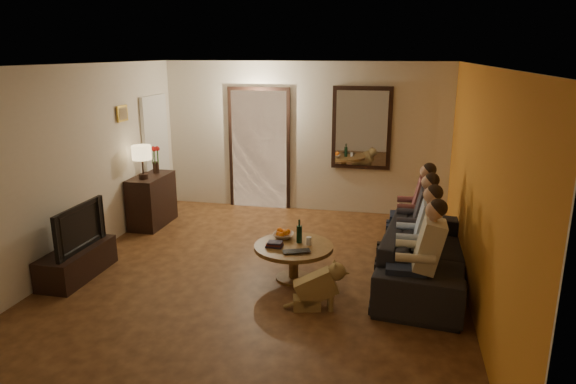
% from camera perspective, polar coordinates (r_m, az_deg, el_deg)
% --- Properties ---
extents(floor, '(5.00, 6.00, 0.01)m').
position_cam_1_polar(floor, '(6.57, -3.15, -9.41)').
color(floor, '#432512').
rests_on(floor, ground).
extents(ceiling, '(5.00, 6.00, 0.01)m').
position_cam_1_polar(ceiling, '(5.97, -3.53, 13.91)').
color(ceiling, white).
rests_on(ceiling, back_wall).
extents(back_wall, '(5.00, 0.02, 2.60)m').
position_cam_1_polar(back_wall, '(9.01, 1.76, 6.07)').
color(back_wall, beige).
rests_on(back_wall, floor).
extents(front_wall, '(5.00, 0.02, 2.60)m').
position_cam_1_polar(front_wall, '(3.49, -16.70, -9.75)').
color(front_wall, beige).
rests_on(front_wall, floor).
extents(left_wall, '(0.02, 6.00, 2.60)m').
position_cam_1_polar(left_wall, '(7.21, -22.89, 2.54)').
color(left_wall, beige).
rests_on(left_wall, floor).
extents(right_wall, '(0.02, 6.00, 2.60)m').
position_cam_1_polar(right_wall, '(5.99, 20.39, 0.40)').
color(right_wall, beige).
rests_on(right_wall, floor).
extents(orange_accent, '(0.01, 6.00, 2.60)m').
position_cam_1_polar(orange_accent, '(5.99, 20.29, 0.41)').
color(orange_accent, orange).
rests_on(orange_accent, right_wall).
extents(kitchen_doorway, '(1.00, 0.06, 2.10)m').
position_cam_1_polar(kitchen_doorway, '(9.21, -3.19, 4.68)').
color(kitchen_doorway, '#FFE0A5').
rests_on(kitchen_doorway, floor).
extents(door_trim, '(1.12, 0.04, 2.22)m').
position_cam_1_polar(door_trim, '(9.20, -3.20, 4.67)').
color(door_trim, black).
rests_on(door_trim, floor).
extents(fridge_glimpse, '(0.45, 0.03, 1.70)m').
position_cam_1_polar(fridge_glimpse, '(9.18, -1.66, 3.71)').
color(fridge_glimpse, silver).
rests_on(fridge_glimpse, floor).
extents(mirror_frame, '(1.00, 0.05, 1.40)m').
position_cam_1_polar(mirror_frame, '(8.82, 8.18, 7.04)').
color(mirror_frame, black).
rests_on(mirror_frame, back_wall).
extents(mirror_glass, '(0.86, 0.02, 1.26)m').
position_cam_1_polar(mirror_glass, '(8.79, 8.17, 7.01)').
color(mirror_glass, white).
rests_on(mirror_glass, back_wall).
extents(white_door, '(0.06, 0.85, 2.04)m').
position_cam_1_polar(white_door, '(9.18, -14.40, 3.99)').
color(white_door, white).
rests_on(white_door, floor).
extents(framed_art, '(0.03, 0.28, 0.24)m').
position_cam_1_polar(framed_art, '(8.19, -17.95, 8.31)').
color(framed_art, '#B28C33').
rests_on(framed_art, left_wall).
extents(art_canvas, '(0.01, 0.22, 0.18)m').
position_cam_1_polar(art_canvas, '(8.18, -17.86, 8.31)').
color(art_canvas, brown).
rests_on(art_canvas, left_wall).
extents(dresser, '(0.45, 0.93, 0.82)m').
position_cam_1_polar(dresser, '(8.63, -14.88, -0.90)').
color(dresser, black).
rests_on(dresser, floor).
extents(table_lamp, '(0.30, 0.30, 0.54)m').
position_cam_1_polar(table_lamp, '(8.28, -15.88, 3.22)').
color(table_lamp, beige).
rests_on(table_lamp, dresser).
extents(flower_vase, '(0.14, 0.14, 0.44)m').
position_cam_1_polar(flower_vase, '(8.67, -14.52, 3.51)').
color(flower_vase, '#AB1312').
rests_on(flower_vase, dresser).
extents(tv_stand, '(0.45, 1.12, 0.37)m').
position_cam_1_polar(tv_stand, '(7.02, -22.38, -7.25)').
color(tv_stand, black).
rests_on(tv_stand, floor).
extents(tv, '(0.98, 0.13, 0.57)m').
position_cam_1_polar(tv, '(6.87, -22.78, -3.61)').
color(tv, black).
rests_on(tv, tv_stand).
extents(sofa, '(2.52, 1.23, 0.71)m').
position_cam_1_polar(sofa, '(6.56, 15.12, -6.60)').
color(sofa, black).
rests_on(sofa, floor).
extents(person_a, '(0.60, 0.40, 1.20)m').
position_cam_1_polar(person_a, '(5.63, 14.66, -7.59)').
color(person_a, tan).
rests_on(person_a, sofa).
extents(person_b, '(0.60, 0.40, 1.20)m').
position_cam_1_polar(person_b, '(6.19, 14.46, -5.46)').
color(person_b, tan).
rests_on(person_b, sofa).
extents(person_c, '(0.60, 0.40, 1.20)m').
position_cam_1_polar(person_c, '(6.75, 14.30, -3.69)').
color(person_c, tan).
rests_on(person_c, sofa).
extents(person_d, '(0.60, 0.40, 1.20)m').
position_cam_1_polar(person_d, '(7.32, 14.17, -2.19)').
color(person_d, tan).
rests_on(person_d, sofa).
extents(dog, '(0.60, 0.37, 0.56)m').
position_cam_1_polar(dog, '(5.70, 3.14, -10.32)').
color(dog, olive).
rests_on(dog, floor).
extents(coffee_table, '(1.14, 1.14, 0.45)m').
position_cam_1_polar(coffee_table, '(6.42, 0.63, -7.79)').
color(coffee_table, brown).
rests_on(coffee_table, floor).
extents(bowl, '(0.26, 0.26, 0.06)m').
position_cam_1_polar(bowl, '(6.56, -0.53, -4.86)').
color(bowl, white).
rests_on(bowl, coffee_table).
extents(oranges, '(0.20, 0.20, 0.08)m').
position_cam_1_polar(oranges, '(6.54, -0.53, -4.30)').
color(oranges, orange).
rests_on(oranges, bowl).
extents(wine_bottle, '(0.07, 0.07, 0.31)m').
position_cam_1_polar(wine_bottle, '(6.36, 1.26, -4.33)').
color(wine_bottle, black).
rests_on(wine_bottle, coffee_table).
extents(wine_glass, '(0.06, 0.06, 0.10)m').
position_cam_1_polar(wine_glass, '(6.33, 2.33, -5.46)').
color(wine_glass, silver).
rests_on(wine_glass, coffee_table).
extents(book_stack, '(0.20, 0.15, 0.07)m').
position_cam_1_polar(book_stack, '(6.27, -1.53, -5.79)').
color(book_stack, black).
rests_on(book_stack, coffee_table).
extents(laptop, '(0.38, 0.32, 0.03)m').
position_cam_1_polar(laptop, '(6.05, 1.03, -6.81)').
color(laptop, black).
rests_on(laptop, coffee_table).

